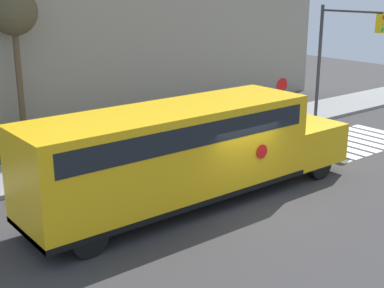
{
  "coord_description": "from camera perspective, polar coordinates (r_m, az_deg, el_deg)",
  "views": [
    {
      "loc": [
        -10.82,
        -11.07,
        6.61
      ],
      "look_at": [
        -0.75,
        1.59,
        1.73
      ],
      "focal_mm": 50.0,
      "sensor_mm": 36.0,
      "label": 1
    }
  ],
  "objects": [
    {
      "name": "ground_plane",
      "position": [
        16.83,
        5.41,
        -6.41
      ],
      "size": [
        60.0,
        60.0,
        0.0
      ],
      "primitive_type": "plane",
      "color": "#3A3838"
    },
    {
      "name": "sidewalk_strip",
      "position": [
        21.64,
        -6.56,
        -0.89
      ],
      "size": [
        44.0,
        3.0,
        0.15
      ],
      "color": "gray",
      "rests_on": "ground"
    },
    {
      "name": "building_backdrop",
      "position": [
        26.4,
        -14.78,
        14.59
      ],
      "size": [
        32.0,
        4.0,
        11.67
      ],
      "color": "#9E937F",
      "rests_on": "ground"
    },
    {
      "name": "crosswalk_stripes",
      "position": [
        24.21,
        16.7,
        0.24
      ],
      "size": [
        5.4,
        3.2,
        0.01
      ],
      "color": "white",
      "rests_on": "ground"
    },
    {
      "name": "school_bus",
      "position": [
        16.12,
        -0.7,
        -0.62
      ],
      "size": [
        11.53,
        2.57,
        3.14
      ],
      "color": "yellow",
      "rests_on": "ground"
    },
    {
      "name": "stop_sign",
      "position": [
        25.17,
        9.47,
        5.13
      ],
      "size": [
        0.7,
        0.1,
        2.44
      ],
      "color": "#38383A",
      "rests_on": "ground"
    },
    {
      "name": "traffic_light",
      "position": [
        26.15,
        15.34,
        9.9
      ],
      "size": [
        0.28,
        3.35,
        5.64
      ],
      "color": "#38383A",
      "rests_on": "ground"
    },
    {
      "name": "tree_near_sidewalk",
      "position": [
        22.72,
        -18.53,
        12.99
      ],
      "size": [
        1.93,
        1.93,
        6.52
      ],
      "color": "brown",
      "rests_on": "ground"
    }
  ]
}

